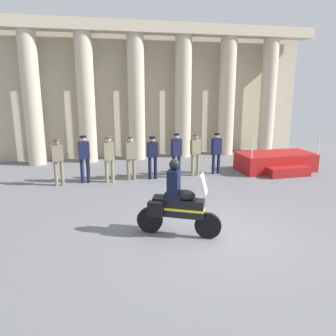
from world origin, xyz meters
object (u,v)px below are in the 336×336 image
Objects in this scene: officer_in_row_4 at (152,154)px; officer_in_row_7 at (216,150)px; officer_in_row_6 at (195,151)px; officer_in_row_3 at (131,155)px; officer_in_row_0 at (58,158)px; officer_in_row_5 at (176,152)px; reviewing_stand at (276,162)px; officer_in_row_2 at (109,156)px; motorcycle_with_rider at (176,204)px; officer_in_row_1 at (84,155)px.

officer_in_row_4 is 0.99× the size of officer_in_row_7.
officer_in_row_3 is at bearing -7.77° from officer_in_row_6.
officer_in_row_5 reaches higher than officer_in_row_0.
reviewing_stand is at bearing 171.40° from officer_in_row_4.
officer_in_row_2 is 1.66m from officer_in_row_4.
motorcycle_with_rider is at bearing 66.20° from officer_in_row_5.
officer_in_row_3 is 1.01× the size of officer_in_row_4.
officer_in_row_6 is at bearing 177.47° from reviewing_stand.
officer_in_row_0 is 1.02× the size of officer_in_row_6.
officer_in_row_1 is (-7.90, 0.21, 0.68)m from reviewing_stand.
reviewing_stand is 7.93m from officer_in_row_1.
officer_in_row_7 is (0.92, 0.06, -0.01)m from officer_in_row_6.
officer_in_row_7 is at bearing 176.24° from officer_in_row_6.
officer_in_row_7 is at bearing 172.56° from officer_in_row_1.
officer_in_row_5 is 0.83m from officer_in_row_6.
officer_in_row_5 is (-4.41, 0.05, 0.67)m from reviewing_stand.
officer_in_row_1 is 1.72m from officer_in_row_3.
officer_in_row_1 is at bearing -8.91° from officer_in_row_3.
officer_in_row_4 is 0.87× the size of motorcycle_with_rider.
officer_in_row_6 is 0.88× the size of motorcycle_with_rider.
officer_in_row_2 is at bearing -7.48° from officer_in_row_5.
officer_in_row_7 reaches higher than officer_in_row_4.
reviewing_stand is 5.38m from officer_in_row_4.
officer_in_row_4 is 5.15m from motorcycle_with_rider.
officer_in_row_2 is 5.20m from motorcycle_with_rider.
officer_in_row_2 reaches higher than officer_in_row_0.
officer_in_row_4 is at bearing -4.93° from officer_in_row_7.
officer_in_row_7 reaches higher than reviewing_stand.
officer_in_row_0 is 0.90× the size of motorcycle_with_rider.
officer_in_row_4 is 2.69m from officer_in_row_7.
officer_in_row_6 is (0.82, 0.11, -0.04)m from officer_in_row_5.
motorcycle_with_rider reaches higher than reviewing_stand.
officer_in_row_1 is at bearing -10.24° from officer_in_row_5.
officer_in_row_2 reaches higher than reviewing_stand.
officer_in_row_7 is (6.16, 0.16, -0.02)m from officer_in_row_0.
officer_in_row_5 is at bearing 172.19° from officer_in_row_0.
officer_in_row_0 is at bearing -6.11° from officer_in_row_7.
officer_in_row_4 is (0.83, -0.07, -0.01)m from officer_in_row_3.
officer_in_row_2 is at bearing 131.35° from motorcycle_with_rider.
officer_in_row_2 is 2.60m from officer_in_row_5.
officer_in_row_2 is 0.91× the size of motorcycle_with_rider.
officer_in_row_2 reaches higher than officer_in_row_6.
reviewing_stand is 6.21m from officer_in_row_3.
officer_in_row_0 is 2.65m from officer_in_row_3.
officer_in_row_2 is at bearing -5.66° from officer_in_row_4.
officer_in_row_3 is at bearing 174.69° from officer_in_row_0.
officer_in_row_2 is at bearing 161.74° from officer_in_row_1.
officer_in_row_7 is (1.74, 0.17, -0.05)m from officer_in_row_5.
reviewing_stand is 3.64m from officer_in_row_6.
officer_in_row_2 is (-7.01, 0.04, 0.65)m from reviewing_stand.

